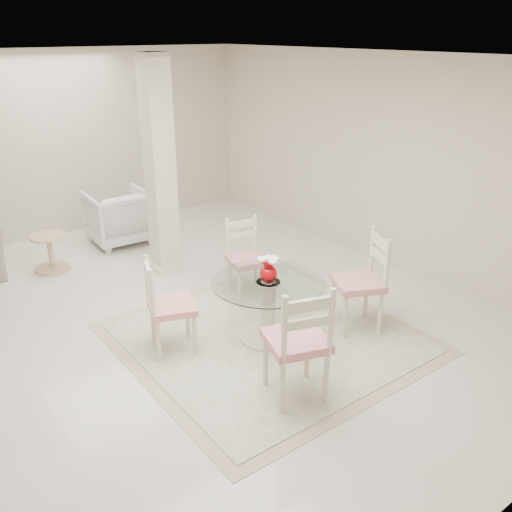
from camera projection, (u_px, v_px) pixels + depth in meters
ground at (183, 319)px, 5.93m from camera, size 7.00×7.00×0.00m
room_shell at (173, 150)px, 5.21m from camera, size 6.02×7.02×2.71m
column at (160, 169)px, 6.64m from camera, size 0.30×0.30×2.70m
area_rug at (268, 337)px, 5.56m from camera, size 2.77×2.77×0.02m
dining_table at (268, 310)px, 5.44m from camera, size 1.12×1.12×0.65m
red_vase at (269, 268)px, 5.26m from camera, size 0.20×0.19×0.27m
dining_chair_east at (365, 275)px, 5.54m from camera, size 0.62×0.62×1.17m
dining_chair_north at (246, 252)px, 6.26m from camera, size 0.50×0.50×1.04m
dining_chair_west at (164, 300)px, 5.13m from camera, size 0.54×0.54×1.07m
dining_chair_south at (300, 336)px, 4.40m from camera, size 0.61×0.61×1.21m
armchair_white at (119, 217)px, 7.94m from camera, size 0.87×0.90×0.78m
side_table at (51, 254)px, 7.07m from camera, size 0.47×0.47×0.48m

